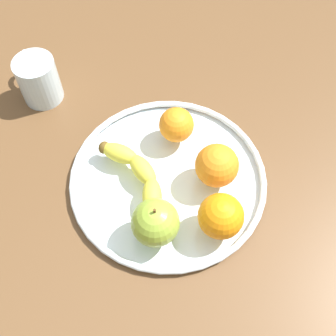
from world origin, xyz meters
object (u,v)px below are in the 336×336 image
(apple, at_px, (155,223))
(fruit_bowl, at_px, (168,179))
(banana, at_px, (136,172))
(ambient_mug, at_px, (38,79))
(orange_front_right, at_px, (217,166))
(orange_center, at_px, (176,125))
(orange_front_left, at_px, (221,216))

(apple, bearing_deg, fruit_bowl, -40.06)
(banana, distance_m, ambient_mug, 0.29)
(orange_front_right, distance_m, orange_center, 0.12)
(apple, distance_m, orange_front_left, 0.11)
(apple, bearing_deg, banana, -11.06)
(fruit_bowl, relative_size, orange_front_right, 4.66)
(fruit_bowl, relative_size, apple, 4.10)
(orange_center, bearing_deg, ambient_mug, 37.97)
(banana, xyz_separation_m, orange_front_right, (-0.07, -0.12, 0.02))
(orange_center, height_order, ambient_mug, ambient_mug)
(banana, distance_m, apple, 0.12)
(banana, bearing_deg, apple, 163.74)
(apple, xyz_separation_m, ambient_mug, (0.40, 0.05, -0.01))
(orange_center, bearing_deg, banana, 112.45)
(banana, height_order, orange_front_right, orange_front_right)
(apple, xyz_separation_m, orange_front_left, (-0.04, -0.10, -0.00))
(fruit_bowl, height_order, orange_front_left, orange_front_left)
(fruit_bowl, xyz_separation_m, banana, (0.03, 0.05, 0.03))
(apple, distance_m, ambient_mug, 0.40)
(banana, relative_size, orange_center, 2.84)
(orange_center, bearing_deg, apple, 140.39)
(fruit_bowl, distance_m, orange_front_right, 0.10)
(banana, bearing_deg, orange_front_right, -124.80)
(banana, distance_m, orange_front_left, 0.18)
(orange_front_right, bearing_deg, fruit_bowl, 60.30)
(fruit_bowl, height_order, orange_center, orange_center)
(orange_front_right, bearing_deg, orange_front_left, 151.16)
(fruit_bowl, height_order, ambient_mug, ambient_mug)
(apple, xyz_separation_m, orange_front_right, (0.04, -0.15, -0.00))
(fruit_bowl, height_order, banana, banana)
(apple, bearing_deg, ambient_mug, 7.81)
(fruit_bowl, relative_size, ambient_mug, 3.03)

